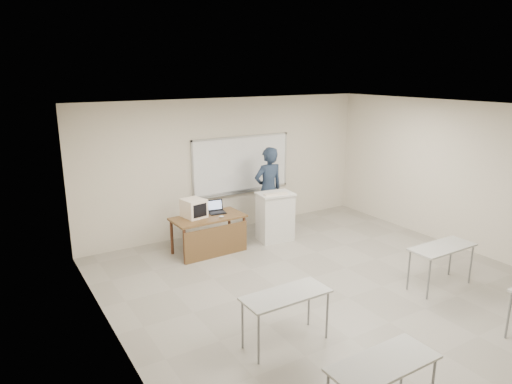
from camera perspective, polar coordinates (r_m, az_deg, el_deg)
floor at (r=7.74m, az=11.43°, el=-12.86°), size 7.00×8.00×0.01m
whiteboard at (r=10.45m, az=-1.81°, el=3.41°), size 2.48×0.10×1.31m
student_desks at (r=6.64m, az=19.82°, el=-11.88°), size 4.40×2.20×0.73m
instructor_desk at (r=9.13m, az=-5.69°, el=-4.47°), size 1.45×0.72×0.75m
podium at (r=9.84m, az=2.40°, el=-3.07°), size 0.75×0.55×1.05m
crt_monitor at (r=9.12m, az=-7.82°, el=-2.02°), size 0.40×0.45×0.38m
laptop at (r=9.38m, az=-5.04°, el=-2.23°), size 0.33×0.31×0.25m
mouse at (r=9.07m, az=-4.34°, el=-3.07°), size 0.11×0.08×0.04m
keyboard at (r=9.55m, az=2.50°, el=-0.26°), size 0.53×0.29×0.03m
presenter at (r=10.28m, az=1.56°, el=0.29°), size 0.71×0.47×1.94m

